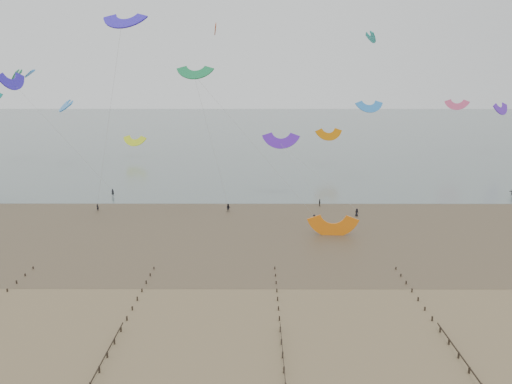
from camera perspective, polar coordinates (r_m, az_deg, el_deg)
ground at (r=64.08m, az=-1.13°, el=-12.90°), size 500.00×500.00×0.00m
sea_and_shore at (r=96.26m, az=-3.11°, el=-3.74°), size 500.00×665.00×0.03m
kitesurfer_lead at (r=110.47m, az=-17.65°, el=-1.69°), size 0.62×0.47×1.53m
kitesurfers at (r=114.09m, az=16.44°, el=-1.09°), size 122.37×22.75×1.84m
grounded_kite at (r=90.98m, az=8.74°, el=-4.92°), size 7.98×6.42×4.18m
kites_airborne at (r=150.51m, az=-5.57°, el=10.98°), size 220.29×127.41×44.85m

